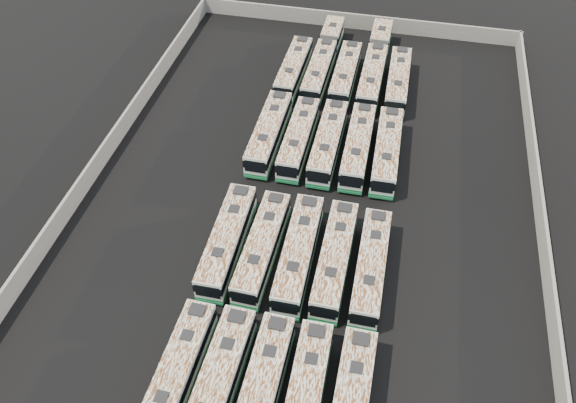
{
  "coord_description": "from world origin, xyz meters",
  "views": [
    {
      "loc": [
        6.55,
        -37.39,
        40.56
      ],
      "look_at": [
        -1.53,
        -0.8,
        1.6
      ],
      "focal_mm": 35.0,
      "sensor_mm": 36.0,
      "label": 1
    }
  ],
  "objects_px": {
    "bus_midback_left": "(299,138)",
    "bus_midback_right": "(358,146)",
    "bus_front_left": "(218,385)",
    "bus_back_far_left": "(294,69)",
    "bus_midfront_far_left": "(227,240)",
    "bus_back_right": "(375,64)",
    "bus_midfront_center": "(298,253)",
    "bus_midback_center": "(328,142)",
    "bus_front_far_left": "(177,374)",
    "bus_midback_far_right": "(387,151)",
    "bus_front_center": "(261,392)",
    "bus_back_left": "(324,59)",
    "bus_back_center": "(345,75)",
    "bus_front_right": "(304,400)",
    "bus_back_far_right": "(398,81)",
    "bus_midfront_right": "(335,259)",
    "bus_midfront_far_right": "(371,267)",
    "bus_midback_far_left": "(269,133)",
    "bus_midfront_left": "(262,247)"
  },
  "relations": [
    {
      "from": "bus_midback_left",
      "to": "bus_midback_right",
      "type": "xyz_separation_m",
      "value": [
        6.43,
        0.02,
        0.03
      ]
    },
    {
      "from": "bus_front_left",
      "to": "bus_back_far_left",
      "type": "distance_m",
      "value": 42.01
    },
    {
      "from": "bus_midfront_far_left",
      "to": "bus_back_right",
      "type": "relative_size",
      "value": 0.65
    },
    {
      "from": "bus_midfront_far_left",
      "to": "bus_back_right",
      "type": "distance_m",
      "value": 33.19
    },
    {
      "from": "bus_midfront_center",
      "to": "bus_midback_center",
      "type": "xyz_separation_m",
      "value": [
        0.0,
        15.54,
        -0.02
      ]
    },
    {
      "from": "bus_front_far_left",
      "to": "bus_back_far_left",
      "type": "xyz_separation_m",
      "value": [
        -0.07,
        41.69,
        0.01
      ]
    },
    {
      "from": "bus_front_far_left",
      "to": "bus_midback_far_right",
      "type": "distance_m",
      "value": 31.33
    },
    {
      "from": "bus_front_far_left",
      "to": "bus_midback_right",
      "type": "xyz_separation_m",
      "value": [
        9.7,
        28.67,
        0.05
      ]
    },
    {
      "from": "bus_midback_far_right",
      "to": "bus_back_right",
      "type": "bearing_deg",
      "value": 99.67
    },
    {
      "from": "bus_front_center",
      "to": "bus_back_left",
      "type": "xyz_separation_m",
      "value": [
        -3.26,
        44.82,
        -0.04
      ]
    },
    {
      "from": "bus_back_left",
      "to": "bus_back_center",
      "type": "height_order",
      "value": "bus_back_center"
    },
    {
      "from": "bus_back_left",
      "to": "bus_back_center",
      "type": "xyz_separation_m",
      "value": [
        3.23,
        -2.98,
        0.02
      ]
    },
    {
      "from": "bus_front_right",
      "to": "bus_back_right",
      "type": "height_order",
      "value": "bus_back_right"
    },
    {
      "from": "bus_front_right",
      "to": "bus_back_center",
      "type": "xyz_separation_m",
      "value": [
        -3.21,
        41.73,
        -0.0
      ]
    },
    {
      "from": "bus_back_left",
      "to": "bus_back_center",
      "type": "bearing_deg",
      "value": -41.84
    },
    {
      "from": "bus_front_left",
      "to": "bus_midback_far_right",
      "type": "height_order",
      "value": "bus_front_left"
    },
    {
      "from": "bus_front_left",
      "to": "bus_midback_right",
      "type": "bearing_deg",
      "value": 78.73
    },
    {
      "from": "bus_back_right",
      "to": "bus_back_center",
      "type": "bearing_deg",
      "value": -136.81
    },
    {
      "from": "bus_midback_center",
      "to": "bus_back_far_right",
      "type": "distance_m",
      "value": 14.64
    },
    {
      "from": "bus_front_left",
      "to": "bus_midfront_right",
      "type": "bearing_deg",
      "value": 65.45
    },
    {
      "from": "bus_back_far_left",
      "to": "bus_back_right",
      "type": "relative_size",
      "value": 0.63
    },
    {
      "from": "bus_midfront_center",
      "to": "bus_midback_right",
      "type": "relative_size",
      "value": 1.02
    },
    {
      "from": "bus_back_far_left",
      "to": "bus_midback_left",
      "type": "bearing_deg",
      "value": -74.71
    },
    {
      "from": "bus_midfront_right",
      "to": "bus_midback_center",
      "type": "height_order",
      "value": "bus_midback_center"
    },
    {
      "from": "bus_midfront_far_right",
      "to": "bus_back_center",
      "type": "distance_m",
      "value": 29.48
    },
    {
      "from": "bus_midback_left",
      "to": "bus_back_far_left",
      "type": "distance_m",
      "value": 13.46
    },
    {
      "from": "bus_front_right",
      "to": "bus_midback_center",
      "type": "xyz_separation_m",
      "value": [
        -3.13,
        28.55,
        0.03
      ]
    },
    {
      "from": "bus_midback_far_right",
      "to": "bus_front_right",
      "type": "bearing_deg",
      "value": -97.29
    },
    {
      "from": "bus_front_left",
      "to": "bus_front_right",
      "type": "xyz_separation_m",
      "value": [
        6.43,
        0.26,
        -0.04
      ]
    },
    {
      "from": "bus_front_far_left",
      "to": "bus_midfront_right",
      "type": "relative_size",
      "value": 0.98
    },
    {
      "from": "bus_front_left",
      "to": "bus_back_left",
      "type": "height_order",
      "value": "bus_front_left"
    },
    {
      "from": "bus_midfront_right",
      "to": "bus_midback_right",
      "type": "distance_m",
      "value": 15.49
    },
    {
      "from": "bus_midfront_center",
      "to": "bus_midfront_right",
      "type": "bearing_deg",
      "value": 1.16
    },
    {
      "from": "bus_midfront_right",
      "to": "bus_back_far_right",
      "type": "height_order",
      "value": "bus_midfront_right"
    },
    {
      "from": "bus_midfront_center",
      "to": "bus_midback_far_left",
      "type": "bearing_deg",
      "value": 111.99
    },
    {
      "from": "bus_midfront_right",
      "to": "bus_midback_left",
      "type": "relative_size",
      "value": 1.01
    },
    {
      "from": "bus_back_far_left",
      "to": "bus_front_center",
      "type": "bearing_deg",
      "value": -80.19
    },
    {
      "from": "bus_midback_right",
      "to": "bus_back_far_right",
      "type": "relative_size",
      "value": 1.02
    },
    {
      "from": "bus_midfront_right",
      "to": "bus_midback_far_right",
      "type": "bearing_deg",
      "value": 79.02
    },
    {
      "from": "bus_front_center",
      "to": "bus_back_right",
      "type": "xyz_separation_m",
      "value": [
        3.29,
        44.9,
        0.01
      ]
    },
    {
      "from": "bus_front_center",
      "to": "bus_midback_right",
      "type": "height_order",
      "value": "bus_midback_right"
    },
    {
      "from": "bus_front_center",
      "to": "bus_midfront_far_left",
      "type": "xyz_separation_m",
      "value": [
        -6.52,
        13.19,
        0.02
      ]
    },
    {
      "from": "bus_midfront_left",
      "to": "bus_midback_far_left",
      "type": "bearing_deg",
      "value": 102.82
    },
    {
      "from": "bus_back_center",
      "to": "bus_back_right",
      "type": "distance_m",
      "value": 4.51
    },
    {
      "from": "bus_front_center",
      "to": "bus_midback_far_right",
      "type": "relative_size",
      "value": 0.99
    },
    {
      "from": "bus_back_right",
      "to": "bus_midback_right",
      "type": "bearing_deg",
      "value": -89.6
    },
    {
      "from": "bus_midfront_center",
      "to": "bus_midback_left",
      "type": "height_order",
      "value": "bus_midfront_center"
    },
    {
      "from": "bus_midfront_center",
      "to": "bus_back_far_left",
      "type": "xyz_separation_m",
      "value": [
        -6.56,
        28.61,
        -0.07
      ]
    },
    {
      "from": "bus_midfront_far_right",
      "to": "bus_back_left",
      "type": "height_order",
      "value": "bus_back_left"
    },
    {
      "from": "bus_front_left",
      "to": "bus_midfront_center",
      "type": "bearing_deg",
      "value": 77.49
    }
  ]
}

